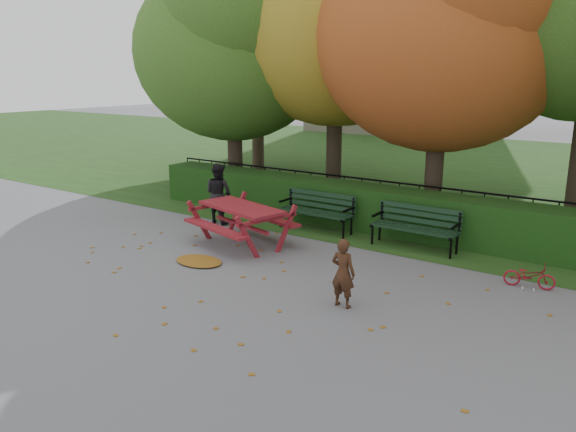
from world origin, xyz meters
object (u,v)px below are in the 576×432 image
Objects in this scene: tree_b at (344,0)px; picnic_table at (241,215)px; adult at (219,193)px; tree_c at (455,13)px; tree_a at (236,36)px; tree_f at (260,8)px; bicycle at (529,276)px; bench_left at (317,208)px; child at (343,273)px; bench_right at (416,224)px.

picnic_table is (0.44, -4.94, -4.74)m from tree_b.
adult reaches higher than picnic_table.
tree_a is at bearing -176.35° from tree_c.
tree_f reaches higher than tree_a.
tree_b is 8.91m from bicycle.
picnic_table is at bearing -49.79° from tree_a.
picnic_table is (-0.70, -1.89, 0.14)m from bench_left.
tree_c reaches higher than adult.
bench_left is at bearing -25.76° from tree_a.
adult is (-4.94, 2.70, 0.18)m from child.
tree_f is 5.10× the size of bench_left.
bench_left is 1.00× the size of bench_right.
picnic_table is (-3.10, -1.89, 0.14)m from bench_right.
child reaches higher than bicycle.
bench_left is at bearing -158.42° from adult.
tree_a is 5.89m from bench_left.
child is at bearing 127.65° from bicycle.
bench_right is 2.19× the size of bicycle.
tree_a is at bearing 144.52° from picnic_table.
tree_c is at bearing 3.65° from tree_a.
tree_b is at bearing 139.33° from bench_right.
tree_b is at bearing -104.38° from adult.
picnic_table is (-2.84, -4.15, -4.16)m from tree_c.
tree_a is 10.17m from bicycle.
bicycle is (10.69, -6.54, -5.48)m from tree_f.
tree_f reaches higher than tree_b.
bench_right is at bearing -85.85° from child.
tree_f is (-7.97, 3.28, 0.87)m from tree_c.
child is 1.34× the size of bicycle.
child is (3.78, -6.54, -4.85)m from tree_b.
bench_left is 1.23× the size of adult.
tree_a is at bearing 154.24° from bench_left.
bicycle is (6.00, -4.05, -5.19)m from tree_b.
adult is at bearing -145.40° from tree_c.
tree_c is 4.87m from bench_right.
tree_c reaches higher than bench_right.
bench_left is (5.83, -5.54, -5.17)m from tree_f.
adult is at bearing 160.01° from picnic_table.
bench_left is (3.89, -1.88, -4.00)m from tree_a.
child is 0.76× the size of adult.
tree_c is 6.77m from adult.
picnic_table is 2.11× the size of child.
tree_f is 13.68m from bicycle.
tree_f is at bearing -46.59° from child.
bench_left is at bearing -43.51° from tree_f.
bench_right is at bearing 0.00° from bench_left.
tree_b is 1.10× the size of tree_c.
child is (2.64, -3.50, 0.03)m from bench_left.
bench_left is (-2.13, -2.26, -4.30)m from tree_c.
picnic_table reaches higher than bicycle.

